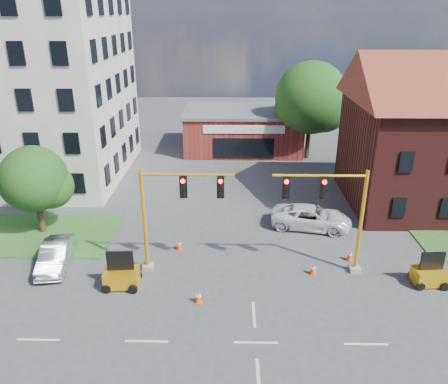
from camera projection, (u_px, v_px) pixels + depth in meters
The scene contains 15 objects.
ground at pixel (256, 343), 19.85m from camera, with size 120.00×120.00×0.00m, color #424244.
office_block at pixel (7, 57), 36.42m from camera, with size 18.40×15.40×20.60m.
brick_shop at pixel (243, 129), 46.67m from camera, with size 12.40×8.40×4.30m.
tree_large at pixel (314, 100), 42.45m from camera, with size 7.38×7.03×9.60m.
tree_nw_front at pixel (38, 181), 28.42m from camera, with size 4.55×4.33×6.04m.
signal_mast_west at pixel (173, 208), 23.95m from camera, with size 5.30×0.60×6.20m.
signal_mast_east at pixel (332, 210), 23.79m from camera, with size 5.30×0.60×6.20m.
trailer_west at pixel (122, 276), 23.66m from camera, with size 1.91×1.34×2.09m.
trailer_east at pixel (429, 275), 23.87m from camera, with size 1.76×1.24×1.92m.
cone_a at pixel (198, 297), 22.44m from camera, with size 0.40×0.40×0.70m.
cone_b at pixel (179, 245), 27.43m from camera, with size 0.40×0.40×0.70m.
cone_c at pixel (313, 269), 24.87m from camera, with size 0.40×0.40×0.70m.
cone_d at pixel (350, 256), 26.24m from camera, with size 0.40×0.40×0.70m.
pickup_white at pixel (311, 217), 30.10m from camera, with size 2.52×5.47×1.52m, color white.
sedan_silver_front at pixel (55, 255), 25.54m from camera, with size 1.50×4.30×1.42m, color #97999E.
Camera 1 is at (-1.16, -15.68, 14.01)m, focal length 35.00 mm.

